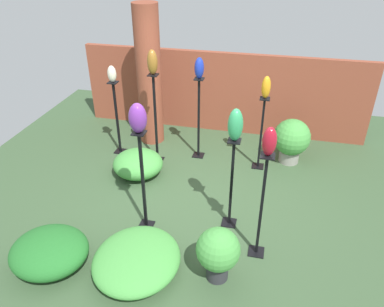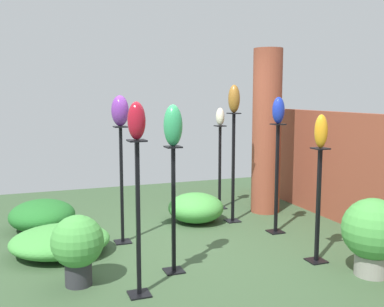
# 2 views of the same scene
# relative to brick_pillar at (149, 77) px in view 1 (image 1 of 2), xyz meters

# --- Properties ---
(ground_plane) EXTENTS (8.00, 8.00, 0.00)m
(ground_plane) POSITION_rel_brick_pillar_xyz_m (1.24, -1.84, -1.28)
(ground_plane) COLOR #385133
(brick_wall_back) EXTENTS (5.60, 0.12, 1.61)m
(brick_wall_back) POSITION_rel_brick_pillar_xyz_m (1.24, 0.74, -0.47)
(brick_wall_back) COLOR brown
(brick_wall_back) RESTS_ON ground
(brick_pillar) EXTENTS (0.45, 0.45, 2.56)m
(brick_pillar) POSITION_rel_brick_pillar_xyz_m (0.00, 0.00, 0.00)
(brick_pillar) COLOR brown
(brick_pillar) RESTS_ON ground
(pedestal_amber) EXTENTS (0.20, 0.20, 1.28)m
(pedestal_amber) POSITION_rel_brick_pillar_xyz_m (2.11, -0.54, -0.69)
(pedestal_amber) COLOR black
(pedestal_amber) RESTS_ON ground
(pedestal_violet) EXTENTS (0.20, 0.20, 1.47)m
(pedestal_violet) POSITION_rel_brick_pillar_xyz_m (0.71, -2.44, -0.60)
(pedestal_violet) COLOR black
(pedestal_violet) RESTS_ON ground
(pedestal_cobalt) EXTENTS (0.20, 0.20, 1.47)m
(pedestal_cobalt) POSITION_rel_brick_pillar_xyz_m (1.02, -0.41, -0.59)
(pedestal_cobalt) COLOR black
(pedestal_cobalt) RESTS_ON ground
(pedestal_bronze) EXTENTS (0.20, 0.20, 1.60)m
(pedestal_bronze) POSITION_rel_brick_pillar_xyz_m (0.33, -0.73, -0.54)
(pedestal_bronze) COLOR black
(pedestal_bronze) RESTS_ON ground
(pedestal_jade) EXTENTS (0.20, 0.20, 1.33)m
(pedestal_jade) POSITION_rel_brick_pillar_xyz_m (1.83, -2.13, -0.66)
(pedestal_jade) COLOR black
(pedestal_jade) RESTS_ON ground
(pedestal_ivory) EXTENTS (0.20, 0.20, 1.36)m
(pedestal_ivory) POSITION_rel_brick_pillar_xyz_m (-0.43, -0.60, -0.65)
(pedestal_ivory) COLOR black
(pedestal_ivory) RESTS_ON ground
(pedestal_ruby) EXTENTS (0.20, 0.20, 1.45)m
(pedestal_ruby) POSITION_rel_brick_pillar_xyz_m (2.25, -2.60, -0.60)
(pedestal_ruby) COLOR black
(pedestal_ruby) RESTS_ON ground
(art_vase_amber) EXTENTS (0.14, 0.14, 0.36)m
(art_vase_amber) POSITION_rel_brick_pillar_xyz_m (2.11, -0.54, 0.19)
(art_vase_amber) COLOR orange
(art_vase_amber) RESTS_ON pedestal_amber
(art_vase_violet) EXTENTS (0.22, 0.21, 0.38)m
(art_vase_violet) POSITION_rel_brick_pillar_xyz_m (0.71, -2.44, 0.38)
(art_vase_violet) COLOR #6B2D8C
(art_vase_violet) RESTS_ON pedestal_violet
(art_vase_cobalt) EXTENTS (0.16, 0.16, 0.35)m
(art_vase_cobalt) POSITION_rel_brick_pillar_xyz_m (1.02, -0.41, 0.37)
(art_vase_cobalt) COLOR #192D9E
(art_vase_cobalt) RESTS_ON pedestal_cobalt
(art_vase_bronze) EXTENTS (0.17, 0.17, 0.40)m
(art_vase_bronze) POSITION_rel_brick_pillar_xyz_m (0.33, -0.73, 0.52)
(art_vase_bronze) COLOR brown
(art_vase_bronze) RESTS_ON pedestal_bronze
(art_vase_jade) EXTENTS (0.19, 0.19, 0.42)m
(art_vase_jade) POSITION_rel_brick_pillar_xyz_m (1.83, -2.13, 0.27)
(art_vase_jade) COLOR #2D9356
(art_vase_jade) RESTS_ON pedestal_jade
(art_vase_ivory) EXTENTS (0.15, 0.13, 0.28)m
(art_vase_ivory) POSITION_rel_brick_pillar_xyz_m (-0.43, -0.60, 0.23)
(art_vase_ivory) COLOR beige
(art_vase_ivory) RESTS_ON pedestal_ivory
(art_vase_ruby) EXTENTS (0.16, 0.16, 0.34)m
(art_vase_ruby) POSITION_rel_brick_pillar_xyz_m (2.25, -2.60, 0.35)
(art_vase_ruby) COLOR maroon
(art_vase_ruby) RESTS_ON pedestal_ruby
(potted_plant_near_pillar) EXTENTS (0.51, 0.51, 0.70)m
(potted_plant_near_pillar) POSITION_rel_brick_pillar_xyz_m (1.83, -3.10, -0.87)
(potted_plant_near_pillar) COLOR #2D2D33
(potted_plant_near_pillar) RESTS_ON ground
(potted_plant_front_right) EXTENTS (0.64, 0.64, 0.81)m
(potted_plant_front_right) POSITION_rel_brick_pillar_xyz_m (2.63, -0.24, -0.82)
(potted_plant_front_right) COLOR gray
(potted_plant_front_right) RESTS_ON ground
(foliage_bed_east) EXTENTS (0.95, 0.88, 0.41)m
(foliage_bed_east) POSITION_rel_brick_pillar_xyz_m (-0.19, -3.37, -1.07)
(foliage_bed_east) COLOR #236B28
(foliage_bed_east) RESTS_ON ground
(foliage_bed_west) EXTENTS (0.83, 0.81, 0.42)m
(foliage_bed_west) POSITION_rel_brick_pillar_xyz_m (0.16, -1.24, -1.07)
(foliage_bed_west) COLOR #479942
(foliage_bed_west) RESTS_ON ground
(foliage_bed_center) EXTENTS (1.05, 1.15, 0.32)m
(foliage_bed_center) POSITION_rel_brick_pillar_xyz_m (0.87, -3.21, -1.12)
(foliage_bed_center) COLOR #479942
(foliage_bed_center) RESTS_ON ground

